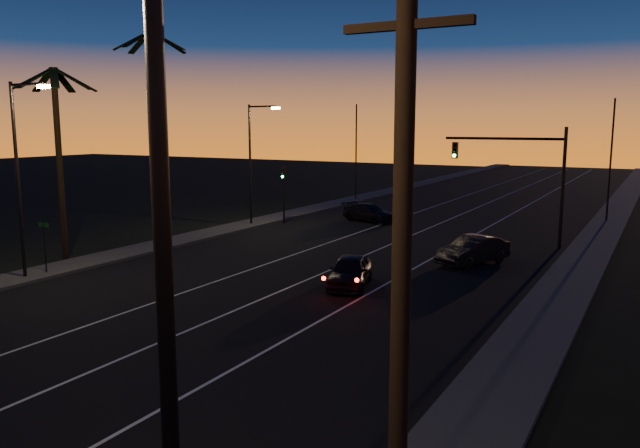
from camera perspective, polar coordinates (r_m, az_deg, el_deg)
The scene contains 20 objects.
road at distance 32.35m, azimuth 1.38°, elevation -3.63°, with size 20.00×170.00×0.01m, color black.
sidewalk_left at distance 38.74m, azimuth -13.44°, elevation -1.64°, with size 2.40×170.00×0.16m, color #32322F.
sidewalk_right at distance 29.00m, azimuth 21.44°, elevation -5.61°, with size 2.40×170.00×0.16m, color #32322F.
lane_stripe_left at distance 33.81m, azimuth -3.13°, elevation -3.06°, with size 0.12×160.00×0.01m, color silver.
lane_stripe_mid at distance 32.12m, azimuth 2.17°, elevation -3.70°, with size 0.12×160.00×0.01m, color silver.
lane_stripe_right at distance 30.73m, azimuth 8.00°, elevation -4.37°, with size 0.12×160.00×0.01m, color silver.
palm_mid at distance 35.51m, azimuth -22.83°, elevation 6.98°, with size 4.25×4.16×10.03m.
palm_far at distance 38.78m, azimuth -14.95°, elevation 9.50°, with size 4.25×4.16×12.53m.
streetlight_left_near at distance 31.15m, azimuth -25.67°, elevation 4.88°, with size 2.55×0.26×9.00m.
streetlight_left_far at distance 44.04m, azimuth -6.09°, elevation 6.35°, with size 2.55×0.26×8.50m.
streetlight_right_near at distance 5.89m, azimuth -16.03°, elevation -9.02°, with size 2.55×0.26×9.00m.
street_sign at distance 32.23m, azimuth -23.88°, elevation -1.47°, with size 0.70×0.06×2.60m.
utility_pole at distance 8.69m, azimuth 7.49°, elevation -2.96°, with size 2.20×0.28×10.00m.
signal_mast at distance 38.72m, azimuth 17.95°, elevation 5.18°, with size 7.10×0.41×7.00m.
signal_post at distance 45.17m, azimuth -3.36°, elevation 3.69°, with size 0.28×0.37×4.20m.
far_pole_left at distance 58.89m, azimuth 3.32°, elevation 6.51°, with size 0.14×0.14×9.00m, color black.
far_pole_right at distance 50.11m, azimuth 25.04°, elevation 5.23°, with size 0.14×0.14×9.00m, color black.
lead_car at distance 27.74m, azimuth 2.75°, elevation -4.32°, with size 2.81×4.75×1.37m.
right_car at distance 33.09m, azimuth 13.83°, elevation -2.33°, with size 3.07×4.58×1.43m.
cross_car at distance 46.42m, azimuth 4.51°, elevation 1.04°, with size 4.78×3.13×1.29m.
Camera 1 is at (14.73, 2.09, 7.12)m, focal length 35.00 mm.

